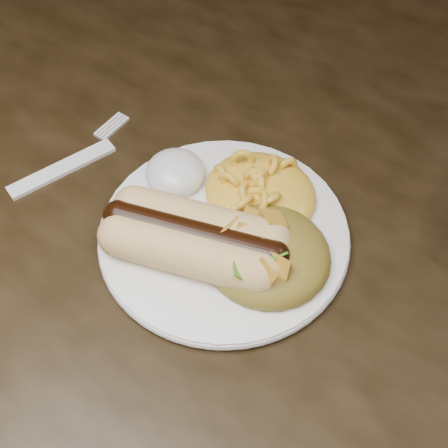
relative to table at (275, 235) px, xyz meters
The scene contains 7 objects.
table is the anchor object (origin of this frame).
plate 0.13m from the table, 89.53° to the right, with size 0.20×0.20×0.01m, color white.
hotdog 0.17m from the table, 93.02° to the right, with size 0.13×0.10×0.03m.
mac_and_cheese 0.13m from the table, 84.99° to the right, with size 0.10×0.09×0.04m, color yellow.
sour_cream 0.15m from the table, 134.28° to the right, with size 0.05×0.05×0.03m, color silver.
taco_salad 0.16m from the table, 64.16° to the right, with size 0.10×0.10×0.04m.
fork 0.22m from the table, 144.93° to the right, with size 0.02×0.12×0.00m, color silver.
Camera 1 is at (0.19, -0.35, 1.21)m, focal length 55.00 mm.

